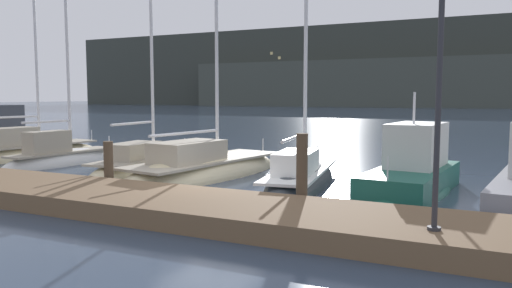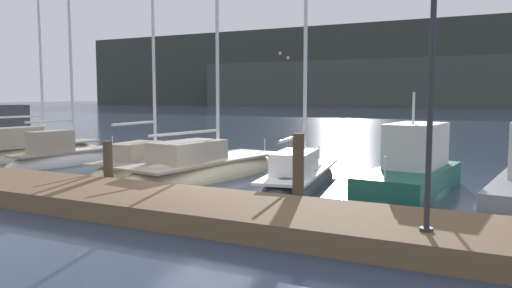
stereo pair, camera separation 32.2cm
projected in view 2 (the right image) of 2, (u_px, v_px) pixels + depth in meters
ground_plane at (206, 196)px, 14.07m from camera, size 400.00×400.00×0.00m
dock at (155, 203)px, 12.03m from camera, size 39.98×2.80×0.45m
mooring_pile_2 at (108, 166)px, 14.81m from camera, size 0.28×0.28×1.48m
mooring_pile_3 at (298, 173)px, 12.07m from camera, size 0.28×0.28×1.91m
sailboat_berth_2 at (30, 155)px, 22.56m from camera, size 2.83×7.84×11.47m
sailboat_berth_3 at (64, 160)px, 20.49m from camera, size 1.84×5.55×8.98m
sailboat_berth_4 at (147, 166)px, 19.23m from camera, size 2.33×6.61×8.19m
sailboat_berth_5 at (206, 173)px, 17.43m from camera, size 3.48×8.17×11.16m
sailboat_berth_6 at (300, 181)px, 15.73m from camera, size 2.77×6.94×10.15m
motorboat_berth_7 at (411, 181)px, 14.44m from camera, size 2.54×5.70×3.45m
dock_lamppost at (432, 63)px, 8.45m from camera, size 0.32×0.32×4.41m
hillside_backdrop at (477, 67)px, 124.05m from camera, size 240.00×23.00×21.87m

